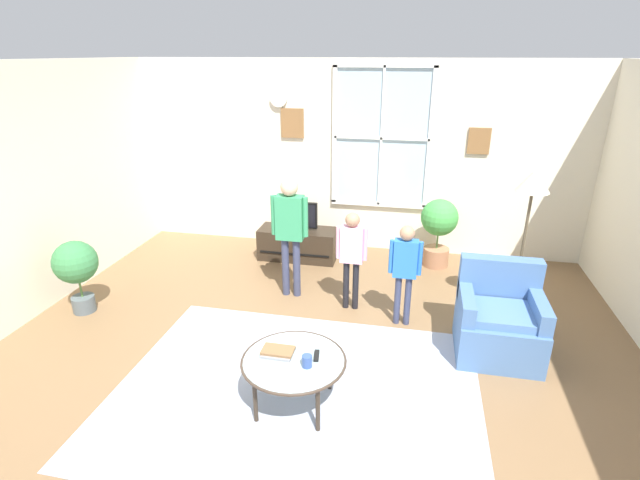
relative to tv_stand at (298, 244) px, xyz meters
The scene contains 16 objects.
ground_plane 2.58m from the tv_stand, 74.41° to the right, with size 6.85×6.74×0.02m, color brown.
back_wall 1.47m from the tv_stand, 43.13° to the left, with size 6.25×0.17×2.64m.
area_rug 2.84m from the tv_stand, 76.23° to the right, with size 3.09×2.36×0.01m, color #999EAD.
tv_stand is the anchor object (origin of this frame).
television 0.42m from the tv_stand, 90.00° to the right, with size 0.55×0.08×0.39m.
armchair 3.00m from the tv_stand, 36.31° to the right, with size 0.76×0.74×0.87m.
coffee_table 2.99m from the tv_stand, 76.44° to the right, with size 0.84×0.84×0.44m.
book_stack 2.91m from the tv_stand, 78.96° to the right, with size 0.26×0.19×0.04m.
cup 3.08m from the tv_stand, 74.47° to the right, with size 0.08×0.08×0.10m, color #334C8C.
remote_near_books 2.96m from the tv_stand, 72.90° to the right, with size 0.04×0.14×0.02m, color black.
person_blue_shirt 2.14m from the tv_stand, 44.12° to the right, with size 0.33×0.15×1.11m.
person_pink_shirt 1.61m from the tv_stand, 53.25° to the right, with size 0.34×0.15×1.13m.
person_green_shirt 1.27m from the tv_stand, 80.01° to the right, with size 0.43×0.19×1.42m.
potted_plant_by_window 1.93m from the tv_stand, ahead, with size 0.49×0.49×0.93m.
potted_plant_corner 2.77m from the tv_stand, 136.16° to the right, with size 0.47×0.47×0.83m.
floor_lamp 3.13m from the tv_stand, 23.32° to the right, with size 0.32×0.32×1.66m.
Camera 1 is at (0.85, -3.45, 2.70)m, focal length 26.56 mm.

